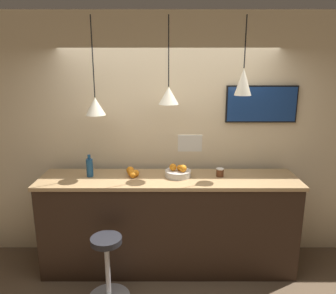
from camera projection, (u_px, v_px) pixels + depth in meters
name	position (u px, v px, depth m)	size (l,w,h in m)	color
back_wall	(168.00, 139.00, 3.94)	(8.00, 0.06, 2.90)	beige
service_counter	(168.00, 223.00, 3.75)	(2.86, 0.63, 1.11)	black
bar_stool	(107.00, 263.00, 3.25)	(0.43, 0.43, 0.69)	#B7B7BC
fruit_bowl	(177.00, 172.00, 3.64)	(0.29, 0.29, 0.15)	beige
orange_pile	(132.00, 173.00, 3.65)	(0.15, 0.21, 0.09)	orange
juice_bottle	(89.00, 167.00, 3.63)	(0.07, 0.07, 0.25)	navy
spread_jar	(219.00, 172.00, 3.64)	(0.08, 0.08, 0.09)	#562D19
pendant_lamp_left	(95.00, 106.00, 3.45)	(0.21, 0.21, 1.00)	black
pendant_lamp_middle	(168.00, 95.00, 3.42)	(0.21, 0.21, 0.89)	black
pendant_lamp_right	(243.00, 82.00, 3.39)	(0.18, 0.18, 0.80)	black
mounted_tv	(261.00, 104.00, 3.78)	(0.82, 0.04, 0.43)	black
hanging_menu_board	(189.00, 143.00, 3.27)	(0.24, 0.01, 0.17)	silver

